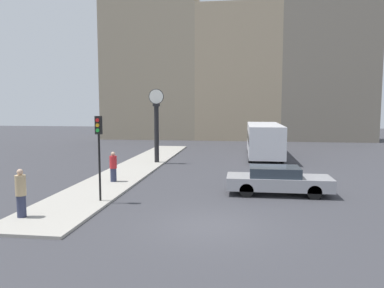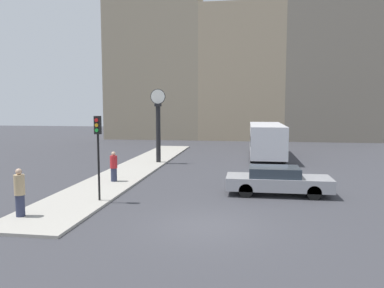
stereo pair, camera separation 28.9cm
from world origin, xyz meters
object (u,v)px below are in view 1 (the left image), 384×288
Objects in this scene: bus_distant at (264,139)px; pedestrian_red_top at (113,167)px; street_clock at (157,126)px; traffic_light_near at (99,140)px; pedestrian_tan_coat at (21,193)px; sedan_car at (278,180)px.

pedestrian_red_top is at bearing -127.09° from bus_distant.
street_clock reaches higher than pedestrian_red_top.
traffic_light_near is 0.69× the size of street_clock.
traffic_light_near reaches higher than pedestrian_tan_coat.
traffic_light_near is at bearing -78.34° from pedestrian_red_top.
bus_distant is 5.13× the size of pedestrian_tan_coat.
traffic_light_near is 3.68m from pedestrian_tan_coat.
street_clock is at bearing -151.89° from bus_distant.
sedan_car is 3.00× the size of pedestrian_red_top.
traffic_light_near is at bearing 53.80° from pedestrian_tan_coat.
bus_distant is 20.27m from pedestrian_tan_coat.
pedestrian_tan_coat is at bearing -99.52° from pedestrian_red_top.
bus_distant is at bearing 52.91° from pedestrian_red_top.
pedestrian_red_top is at bearing 80.48° from pedestrian_tan_coat.
street_clock is at bearing 82.38° from pedestrian_tan_coat.
sedan_car is at bearing -47.67° from street_clock.
sedan_car is at bearing -9.18° from pedestrian_red_top.
traffic_light_near is (-7.59, -2.62, 2.01)m from sedan_car.
traffic_light_near is at bearing -160.98° from sedan_car.
traffic_light_near is 2.25× the size of pedestrian_red_top.
bus_distant is at bearing 28.11° from street_clock.
street_clock is 3.27× the size of pedestrian_red_top.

